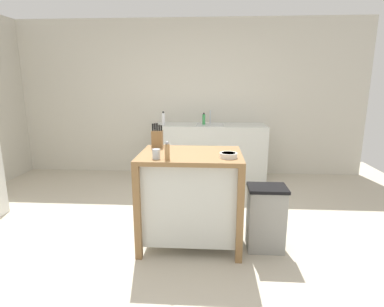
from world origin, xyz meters
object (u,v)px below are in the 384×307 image
(pepper_grinder, at_px, (167,151))
(sink_faucet, at_px, (210,117))
(trash_bin, at_px, (266,218))
(bottle_dish_soap, at_px, (204,119))
(kitchen_island, at_px, (191,194))
(knife_block, at_px, (157,138))
(bottle_spray_cleaner, at_px, (163,119))
(bowl_ceramic_small, at_px, (228,155))
(drinking_cup, at_px, (156,154))

(pepper_grinder, relative_size, sink_faucet, 0.74)
(trash_bin, bearing_deg, bottle_dish_soap, 106.08)
(kitchen_island, bearing_deg, knife_block, 144.30)
(bottle_dish_soap, distance_m, bottle_spray_cleaner, 0.66)
(bowl_ceramic_small, xyz_separation_m, drinking_cup, (-0.63, -0.08, 0.02))
(knife_block, bearing_deg, sink_faucet, 75.39)
(pepper_grinder, bearing_deg, sink_faucet, 82.09)
(drinking_cup, xyz_separation_m, sink_faucet, (0.46, 2.55, 0.05))
(drinking_cup, height_order, trash_bin, drinking_cup)
(trash_bin, height_order, bottle_spray_cleaner, bottle_spray_cleaner)
(sink_faucet, relative_size, bottle_spray_cleaner, 1.02)
(drinking_cup, distance_m, pepper_grinder, 0.11)
(kitchen_island, height_order, bottle_spray_cleaner, bottle_spray_cleaner)
(pepper_grinder, bearing_deg, bottle_dish_soap, 84.09)
(trash_bin, bearing_deg, pepper_grinder, -168.67)
(knife_block, relative_size, bottle_dish_soap, 1.32)
(knife_block, bearing_deg, bottle_dish_soap, 77.43)
(kitchen_island, xyz_separation_m, pepper_grinder, (-0.19, -0.26, 0.48))
(bowl_ceramic_small, relative_size, drinking_cup, 1.79)
(kitchen_island, height_order, drinking_cup, drinking_cup)
(bowl_ceramic_small, xyz_separation_m, bottle_spray_cleaner, (-0.93, 2.24, 0.06))
(bottle_spray_cleaner, bearing_deg, pepper_grinder, -80.40)
(bottle_dish_soap, bearing_deg, trash_bin, -73.92)
(knife_block, relative_size, sink_faucet, 1.13)
(kitchen_island, bearing_deg, sink_faucet, 85.75)
(knife_block, distance_m, bottle_spray_cleaner, 1.83)
(kitchen_island, relative_size, bottle_dish_soap, 5.13)
(pepper_grinder, height_order, sink_faucet, sink_faucet)
(kitchen_island, xyz_separation_m, knife_block, (-0.36, 0.26, 0.50))
(bottle_dish_soap, relative_size, bottle_spray_cleaner, 0.87)
(knife_block, height_order, pepper_grinder, knife_block)
(bottle_dish_soap, bearing_deg, kitchen_island, -91.78)
(trash_bin, relative_size, bottle_spray_cleaner, 2.92)
(drinking_cup, xyz_separation_m, trash_bin, (1.01, 0.16, -0.65))
(knife_block, distance_m, bowl_ceramic_small, 0.83)
(kitchen_island, relative_size, drinking_cup, 11.09)
(drinking_cup, relative_size, bottle_dish_soap, 0.46)
(pepper_grinder, bearing_deg, trash_bin, 11.33)
(pepper_grinder, xyz_separation_m, bottle_spray_cleaner, (-0.40, 2.34, 0.01))
(pepper_grinder, height_order, trash_bin, pepper_grinder)
(bottle_spray_cleaner, bearing_deg, bottle_dish_soap, 9.69)
(bottle_spray_cleaner, bearing_deg, kitchen_island, -74.37)
(bottle_dish_soap, bearing_deg, pepper_grinder, -95.91)
(sink_faucet, relative_size, bottle_dish_soap, 1.17)
(bottle_spray_cleaner, bearing_deg, drinking_cup, -82.72)
(trash_bin, bearing_deg, sink_faucet, 102.99)
(trash_bin, bearing_deg, bowl_ceramic_small, -168.02)
(kitchen_island, distance_m, sink_faucet, 2.37)
(drinking_cup, xyz_separation_m, bottle_dish_soap, (0.35, 2.43, 0.02))
(pepper_grinder, relative_size, bottle_spray_cleaner, 0.76)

